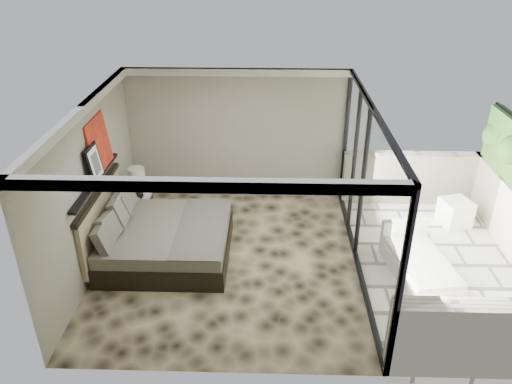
{
  "coord_description": "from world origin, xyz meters",
  "views": [
    {
      "loc": [
        0.7,
        -7.19,
        5.14
      ],
      "look_at": [
        0.47,
        0.4,
        1.17
      ],
      "focal_mm": 35.0,
      "sensor_mm": 36.0,
      "label": 1
    }
  ],
  "objects_px": {
    "nightstand": "(138,205)",
    "lounger": "(419,265)",
    "table_lamp": "(137,178)",
    "bed": "(161,238)",
    "ottoman": "(455,212)"
  },
  "relations": [
    {
      "from": "bed",
      "to": "ottoman",
      "type": "distance_m",
      "value": 5.69
    },
    {
      "from": "table_lamp",
      "to": "ottoman",
      "type": "relative_size",
      "value": 1.13
    },
    {
      "from": "table_lamp",
      "to": "ottoman",
      "type": "xyz_separation_m",
      "value": [
        6.23,
        -0.03,
        -0.64
      ]
    },
    {
      "from": "table_lamp",
      "to": "lounger",
      "type": "height_order",
      "value": "table_lamp"
    },
    {
      "from": "table_lamp",
      "to": "lounger",
      "type": "relative_size",
      "value": 0.33
    },
    {
      "from": "table_lamp",
      "to": "ottoman",
      "type": "bearing_deg",
      "value": -0.32
    },
    {
      "from": "nightstand",
      "to": "table_lamp",
      "type": "distance_m",
      "value": 0.63
    },
    {
      "from": "bed",
      "to": "ottoman",
      "type": "bearing_deg",
      "value": 12.68
    },
    {
      "from": "bed",
      "to": "lounger",
      "type": "relative_size",
      "value": 1.26
    },
    {
      "from": "lounger",
      "to": "nightstand",
      "type": "bearing_deg",
      "value": 152.0
    },
    {
      "from": "ottoman",
      "to": "table_lamp",
      "type": "bearing_deg",
      "value": 179.68
    },
    {
      "from": "ottoman",
      "to": "lounger",
      "type": "xyz_separation_m",
      "value": [
        -1.13,
        -1.69,
        -0.06
      ]
    },
    {
      "from": "bed",
      "to": "nightstand",
      "type": "relative_size",
      "value": 4.07
    },
    {
      "from": "bed",
      "to": "table_lamp",
      "type": "height_order",
      "value": "bed"
    },
    {
      "from": "nightstand",
      "to": "lounger",
      "type": "distance_m",
      "value": 5.46
    }
  ]
}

